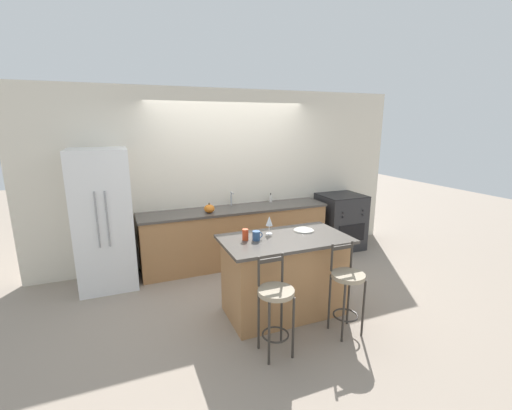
# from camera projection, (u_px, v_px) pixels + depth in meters

# --- Properties ---
(ground_plane) EXTENTS (18.00, 18.00, 0.00)m
(ground_plane) POSITION_uv_depth(u_px,v_px,m) (244.00, 270.00, 5.21)
(ground_plane) COLOR gray
(wall_back) EXTENTS (6.00, 0.07, 2.70)m
(wall_back) POSITION_uv_depth(u_px,v_px,m) (229.00, 176.00, 5.49)
(wall_back) COLOR beige
(wall_back) RESTS_ON ground_plane
(back_counter) EXTENTS (2.95, 0.64, 0.90)m
(back_counter) POSITION_uv_depth(u_px,v_px,m) (236.00, 235.00, 5.43)
(back_counter) COLOR #A87547
(back_counter) RESTS_ON ground_plane
(sink_faucet) EXTENTS (0.02, 0.13, 0.22)m
(sink_faucet) POSITION_uv_depth(u_px,v_px,m) (231.00, 197.00, 5.46)
(sink_faucet) COLOR #ADAFB5
(sink_faucet) RESTS_ON back_counter
(kitchen_island) EXTENTS (1.44, 0.82, 0.92)m
(kitchen_island) POSITION_uv_depth(u_px,v_px,m) (284.00, 275.00, 3.97)
(kitchen_island) COLOR #A87547
(kitchen_island) RESTS_ON ground_plane
(refrigerator) EXTENTS (0.72, 0.75, 1.87)m
(refrigerator) POSITION_uv_depth(u_px,v_px,m) (104.00, 219.00, 4.56)
(refrigerator) COLOR white
(refrigerator) RESTS_ON ground_plane
(oven_range) EXTENTS (0.72, 0.70, 0.97)m
(oven_range) POSITION_uv_depth(u_px,v_px,m) (340.00, 221.00, 6.08)
(oven_range) COLOR #28282B
(oven_range) RESTS_ON ground_plane
(bar_stool_near) EXTENTS (0.34, 0.34, 0.98)m
(bar_stool_near) POSITION_uv_depth(u_px,v_px,m) (276.00, 302.00, 3.22)
(bar_stool_near) COLOR #332D28
(bar_stool_near) RESTS_ON ground_plane
(bar_stool_far) EXTENTS (0.34, 0.34, 0.98)m
(bar_stool_far) POSITION_uv_depth(u_px,v_px,m) (347.00, 285.00, 3.55)
(bar_stool_far) COLOR #332D28
(bar_stool_far) RESTS_ON ground_plane
(dinner_plate) EXTENTS (0.24, 0.24, 0.02)m
(dinner_plate) POSITION_uv_depth(u_px,v_px,m) (304.00, 230.00, 4.10)
(dinner_plate) COLOR beige
(dinner_plate) RESTS_ON kitchen_island
(wine_glass) EXTENTS (0.08, 0.08, 0.21)m
(wine_glass) POSITION_uv_depth(u_px,v_px,m) (269.00, 221.00, 3.96)
(wine_glass) COLOR white
(wine_glass) RESTS_ON kitchen_island
(coffee_mug) EXTENTS (0.12, 0.08, 0.10)m
(coffee_mug) POSITION_uv_depth(u_px,v_px,m) (256.00, 236.00, 3.77)
(coffee_mug) COLOR #335689
(coffee_mug) RESTS_ON kitchen_island
(tumbler_cup) EXTENTS (0.07, 0.07, 0.12)m
(tumbler_cup) POSITION_uv_depth(u_px,v_px,m) (245.00, 235.00, 3.77)
(tumbler_cup) COLOR red
(tumbler_cup) RESTS_ON kitchen_island
(pumpkin_decoration) EXTENTS (0.16, 0.16, 0.15)m
(pumpkin_decoration) POSITION_uv_depth(u_px,v_px,m) (209.00, 209.00, 5.03)
(pumpkin_decoration) COLOR orange
(pumpkin_decoration) RESTS_ON back_counter
(soap_bottle) EXTENTS (0.05, 0.05, 0.15)m
(soap_bottle) POSITION_uv_depth(u_px,v_px,m) (271.00, 198.00, 5.71)
(soap_bottle) COLOR silver
(soap_bottle) RESTS_ON back_counter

